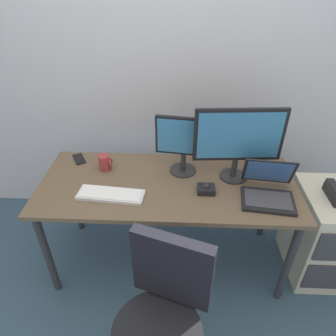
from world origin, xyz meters
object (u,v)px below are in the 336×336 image
(file_cabinet, at_px, (324,234))
(cell_phone, at_px, (79,159))
(monitor_main, at_px, (239,139))
(trackball_mouse, at_px, (206,189))
(keyboard, at_px, (111,195))
(laptop, at_px, (268,190))
(coffee_mug, at_px, (105,162))
(office_chair, at_px, (162,328))
(monitor_side, at_px, (184,142))

(file_cabinet, distance_m, cell_phone, 1.85)
(monitor_main, bearing_deg, trackball_mouse, -138.77)
(keyboard, relative_size, laptop, 1.22)
(file_cabinet, height_order, coffee_mug, coffee_mug)
(laptop, height_order, cell_phone, laptop)
(cell_phone, bearing_deg, keyboard, -81.97)
(office_chair, relative_size, coffee_mug, 8.60)
(monitor_side, relative_size, cell_phone, 2.85)
(keyboard, distance_m, coffee_mug, 0.31)
(coffee_mug, bearing_deg, monitor_main, -3.71)
(office_chair, height_order, coffee_mug, office_chair)
(file_cabinet, xyz_separation_m, monitor_side, (-1.02, 0.16, 0.63))
(file_cabinet, bearing_deg, keyboard, -174.84)
(monitor_main, height_order, laptop, monitor_main)
(file_cabinet, distance_m, monitor_main, 0.98)
(office_chair, height_order, monitor_side, monitor_side)
(office_chair, xyz_separation_m, cell_phone, (-0.67, 1.04, 0.33))
(trackball_mouse, height_order, cell_phone, trackball_mouse)
(monitor_main, height_order, cell_phone, monitor_main)
(monitor_main, distance_m, coffee_mug, 0.91)
(keyboard, bearing_deg, cell_phone, 128.07)
(monitor_main, bearing_deg, office_chair, -116.27)
(coffee_mug, bearing_deg, keyboard, -71.78)
(office_chair, relative_size, laptop, 2.70)
(monitor_main, height_order, monitor_side, monitor_main)
(coffee_mug, bearing_deg, file_cabinet, -5.98)
(monitor_side, distance_m, laptop, 0.60)
(coffee_mug, bearing_deg, trackball_mouse, -18.16)
(coffee_mug, bearing_deg, monitor_side, -0.08)
(coffee_mug, xyz_separation_m, cell_phone, (-0.22, 0.11, -0.05))
(keyboard, bearing_deg, monitor_side, 33.63)
(trackball_mouse, xyz_separation_m, cell_phone, (-0.91, 0.34, -0.02))
(keyboard, relative_size, coffee_mug, 3.88)
(monitor_main, relative_size, cell_phone, 3.96)
(coffee_mug, bearing_deg, cell_phone, 153.20)
(file_cabinet, height_order, laptop, laptop)
(keyboard, distance_m, cell_phone, 0.52)
(monitor_main, bearing_deg, laptop, -47.09)
(file_cabinet, distance_m, coffee_mug, 1.63)
(monitor_side, height_order, laptop, monitor_side)
(monitor_side, relative_size, laptop, 1.17)
(cell_phone, bearing_deg, monitor_side, -38.45)
(laptop, bearing_deg, office_chair, -132.05)
(office_chair, xyz_separation_m, laptop, (0.61, 0.68, 0.37))
(keyboard, xyz_separation_m, laptop, (0.96, 0.04, 0.04))
(file_cabinet, height_order, office_chair, office_chair)
(cell_phone, bearing_deg, office_chair, -87.25)
(monitor_side, xyz_separation_m, keyboard, (-0.44, -0.29, -0.22))
(office_chair, xyz_separation_m, trackball_mouse, (0.24, 0.70, 0.34))
(file_cabinet, bearing_deg, trackball_mouse, -175.94)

